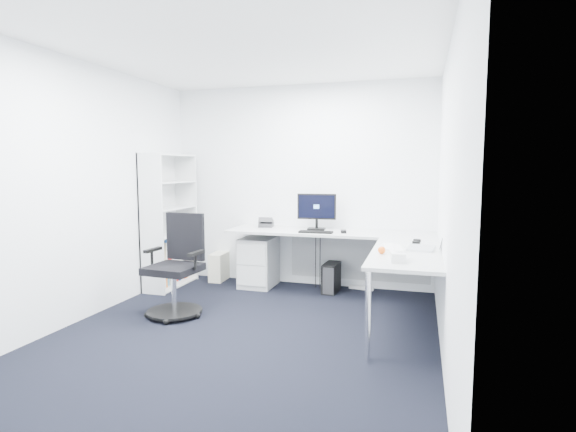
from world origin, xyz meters
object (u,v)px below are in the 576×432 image
(task_chair, at_px, (173,266))
(laptop, at_px, (422,236))
(l_desk, at_px, (328,268))
(bookshelf, at_px, (170,221))
(monitor, at_px, (316,211))

(task_chair, distance_m, laptop, 2.60)
(l_desk, relative_size, bookshelf, 1.53)
(bookshelf, relative_size, laptop, 4.94)
(l_desk, xyz_separation_m, monitor, (-0.25, 0.43, 0.64))
(bookshelf, bearing_deg, monitor, 11.11)
(task_chair, bearing_deg, bookshelf, 126.52)
(l_desk, height_order, task_chair, task_chair)
(l_desk, bearing_deg, monitor, 119.95)
(bookshelf, xyz_separation_m, task_chair, (0.70, -1.09, -0.34))
(task_chair, height_order, laptop, task_chair)
(monitor, xyz_separation_m, laptop, (1.31, -1.07, -0.11))
(bookshelf, xyz_separation_m, laptop, (3.24, -0.69, 0.03))
(l_desk, xyz_separation_m, bookshelf, (-2.17, 0.05, 0.49))
(bookshelf, height_order, laptop, bookshelf)
(monitor, bearing_deg, l_desk, -64.50)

